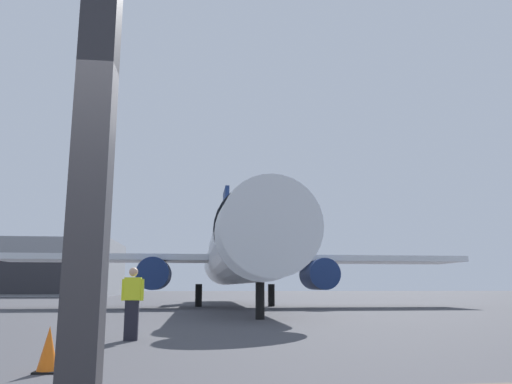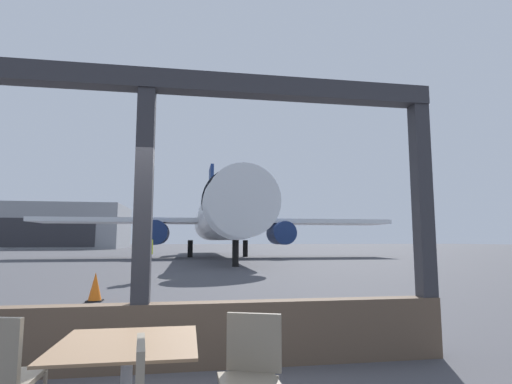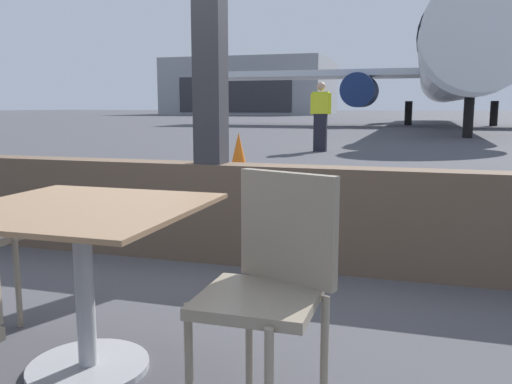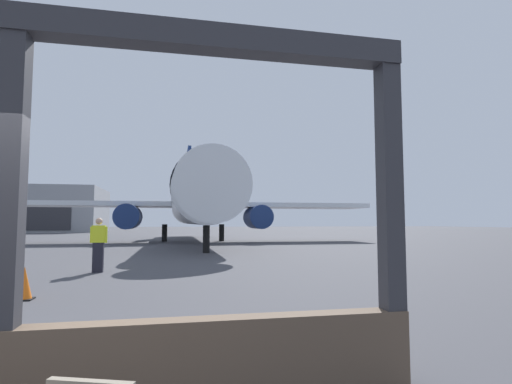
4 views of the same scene
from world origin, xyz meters
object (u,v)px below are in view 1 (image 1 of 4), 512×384
at_px(airplane, 237,254).
at_px(ground_crew_worker, 132,302).
at_px(traffic_cone, 48,350).
at_px(distant_hangar, 38,269).

height_order(airplane, ground_crew_worker, airplane).
xyz_separation_m(traffic_cone, distant_hangar, (-20.21, 65.98, 3.46)).
bearing_deg(ground_crew_worker, airplane, 78.19).
bearing_deg(traffic_cone, distant_hangar, 107.03).
height_order(ground_crew_worker, distant_hangar, distant_hangar).
xyz_separation_m(ground_crew_worker, distant_hangar, (-20.86, 61.46, 2.88)).
relative_size(traffic_cone, distant_hangar, 0.03).
bearing_deg(traffic_cone, ground_crew_worker, 81.73).
distance_m(ground_crew_worker, distant_hangar, 64.97).
relative_size(ground_crew_worker, traffic_cone, 2.55).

